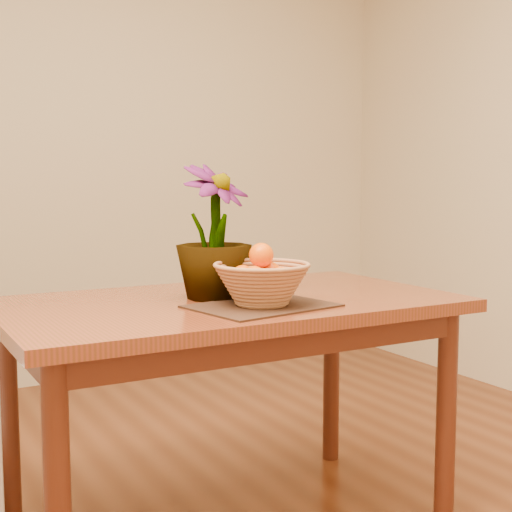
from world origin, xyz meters
TOP-DOWN VIEW (x-y plane):
  - wall_back at (0.00, 2.25)m, footprint 4.00×0.02m
  - table at (0.00, 0.30)m, footprint 1.40×0.80m
  - placemat at (0.02, 0.12)m, footprint 0.44×0.36m
  - wicker_basket at (0.02, 0.12)m, footprint 0.28×0.28m
  - orange_pile at (0.02, 0.13)m, footprint 0.17×0.16m
  - potted_plant at (-0.04, 0.33)m, footprint 0.31×0.31m

SIDE VIEW (x-z plane):
  - table at x=0.00m, z-range 0.29..1.04m
  - placemat at x=0.02m, z-range 0.75..0.76m
  - wicker_basket at x=0.02m, z-range 0.75..0.87m
  - orange_pile at x=0.02m, z-range 0.78..0.92m
  - potted_plant at x=-0.04m, z-range 0.75..1.17m
  - wall_back at x=0.00m, z-range 0.00..2.70m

